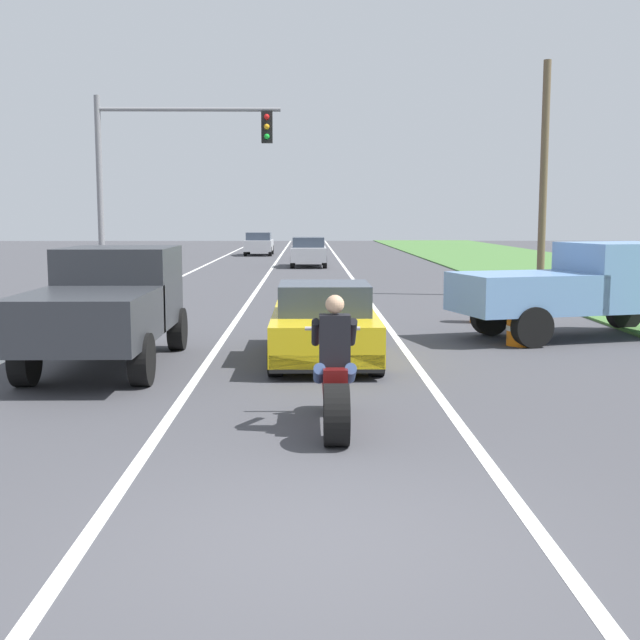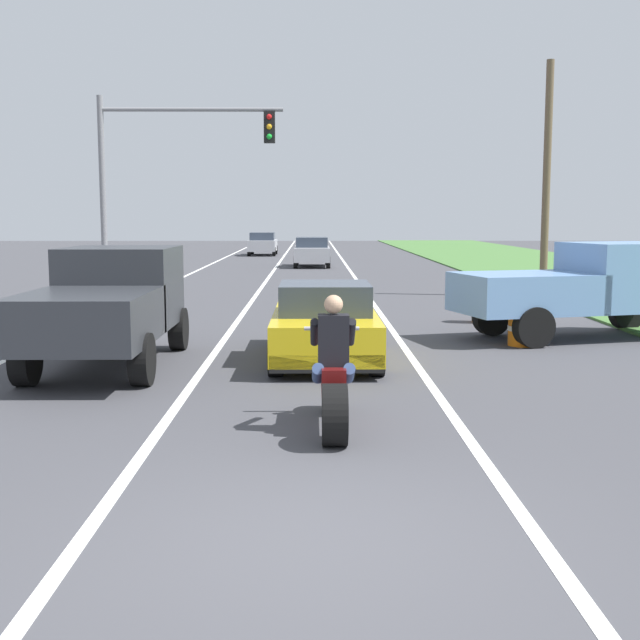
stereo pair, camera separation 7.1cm
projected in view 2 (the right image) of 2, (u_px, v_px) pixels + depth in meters
name	position (u px, v px, depth m)	size (l,w,h in m)	color
ground_plane	(310.00, 543.00, 6.32)	(160.00, 160.00, 0.00)	#424247
lane_stripe_left_solid	(144.00, 296.00, 26.11)	(0.14, 120.00, 0.01)	white
lane_stripe_right_solid	(368.00, 295.00, 26.18)	(0.14, 120.00, 0.01)	white
lane_stripe_centre_dashed	(256.00, 296.00, 26.14)	(0.14, 120.00, 0.01)	white
motorcycle_with_rider	(333.00, 382.00, 9.54)	(0.70, 2.21, 1.62)	black
sports_car_yellow	(325.00, 324.00, 14.39)	(1.84, 4.30, 1.37)	yellow
pickup_truck_left_lane_dark_grey	(109.00, 301.00, 13.67)	(2.02, 4.80, 1.98)	#2D3035
pickup_truck_right_shoulder_light_blue	(583.00, 285.00, 16.87)	(5.14, 3.14, 1.98)	#6B93C6
traffic_light_mast_near	(160.00, 164.00, 23.75)	(5.39, 0.34, 6.00)	gray
utility_pole_roadside	(547.00, 180.00, 25.50)	(0.24, 0.24, 7.32)	brown
construction_barrel_nearest	(523.00, 320.00, 15.96)	(0.58, 0.58, 1.00)	orange
construction_barrel_mid	(484.00, 302.00, 19.45)	(0.58, 0.58, 1.00)	orange
distant_car_far_ahead	(312.00, 251.00, 41.19)	(1.80, 4.00, 1.50)	#B2B2B7
distant_car_further_ahead	(263.00, 243.00, 53.52)	(1.80, 4.00, 1.50)	#B2B2B7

